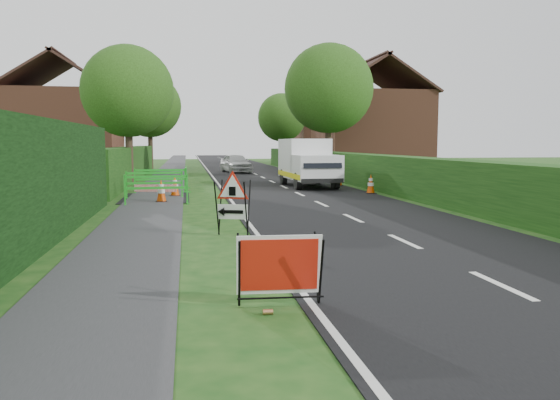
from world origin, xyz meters
TOP-DOWN VIEW (x-y plane):
  - ground at (0.00, 0.00)m, footprint 120.00×120.00m
  - road_surface at (2.50, 35.00)m, footprint 6.00×90.00m
  - footpath at (-3.00, 35.00)m, footprint 2.00×90.00m
  - hedge_west_far at (-5.00, 22.00)m, footprint 1.00×24.00m
  - hedge_east at (6.50, 16.00)m, footprint 1.20×50.00m
  - house_west at (-10.00, 30.00)m, footprint 7.50×7.40m
  - house_east_a at (11.00, 28.00)m, footprint 7.50×7.40m
  - house_east_b at (12.00, 42.00)m, footprint 7.50×7.40m
  - tree_nw at (-4.60, 18.00)m, footprint 4.40×4.40m
  - tree_ne at (6.40, 22.00)m, footprint 5.20×5.20m
  - tree_fw at (-4.60, 34.00)m, footprint 4.80×4.80m
  - tree_fe at (6.40, 38.00)m, footprint 4.20×4.20m
  - red_rect_sign at (-0.75, -2.88)m, footprint 1.07×0.69m
  - triangle_sign at (-0.93, 2.34)m, footprint 1.04×1.04m
  - works_van at (3.63, 15.20)m, footprint 2.04×4.90m
  - traffic_cone_0 at (5.37, 11.38)m, footprint 0.38×0.38m
  - traffic_cone_1 at (4.71, 14.23)m, footprint 0.38×0.38m
  - traffic_cone_2 at (5.17, 15.34)m, footprint 0.38×0.38m
  - traffic_cone_3 at (-2.74, 9.59)m, footprint 0.38×0.38m
  - traffic_cone_4 at (-2.32, 11.68)m, footprint 0.38×0.38m
  - ped_barrier_0 at (-2.86, 8.86)m, footprint 2.08×0.47m
  - ped_barrier_1 at (-3.05, 11.10)m, footprint 2.08×0.53m
  - ped_barrier_2 at (-2.94, 13.16)m, footprint 2.08×0.49m
  - ped_barrier_3 at (-1.90, 14.21)m, footprint 0.37×2.06m
  - redwhite_plank at (-2.95, 9.98)m, footprint 1.47×0.39m
  - litter_can at (-0.94, -3.20)m, footprint 0.12×0.07m
  - hatchback_car at (1.43, 27.60)m, footprint 2.18×4.02m

SIDE VIEW (x-z plane):
  - ground at x=0.00m, z-range 0.00..0.00m
  - hedge_west_far at x=-5.00m, z-range -0.90..0.90m
  - hedge_east at x=6.50m, z-range -0.75..0.75m
  - redwhite_plank at x=-2.95m, z-range -0.12..0.12m
  - litter_can at x=-0.94m, z-range -0.03..0.03m
  - road_surface at x=2.50m, z-range -0.01..0.01m
  - footpath at x=-3.00m, z-range -0.01..0.02m
  - traffic_cone_0 at x=5.37m, z-range 0.00..0.79m
  - traffic_cone_1 at x=4.71m, z-range 0.00..0.79m
  - traffic_cone_2 at x=5.17m, z-range 0.00..0.79m
  - traffic_cone_3 at x=-2.74m, z-range 0.00..0.79m
  - traffic_cone_4 at x=-2.32m, z-range 0.00..0.79m
  - red_rect_sign at x=-0.75m, z-range 0.07..0.95m
  - ped_barrier_0 at x=-2.86m, z-range 0.13..1.13m
  - ped_barrier_1 at x=-3.05m, z-range 0.13..1.13m
  - ped_barrier_2 at x=-2.94m, z-range 0.13..1.13m
  - ped_barrier_3 at x=-1.90m, z-range 0.13..1.13m
  - hatchback_car at x=1.43m, z-range 0.00..1.30m
  - triangle_sign at x=-0.93m, z-range 0.23..1.43m
  - works_van at x=3.63m, z-range 0.07..2.27m
  - house_west at x=-10.00m, z-range -1.04..6.84m
  - house_east_a at x=11.00m, z-range -1.04..6.84m
  - house_east_b at x=12.00m, z-range -1.04..6.84m
  - tree_fe at x=6.40m, z-range 1.05..7.39m
  - tree_nw at x=-4.60m, z-range 1.13..7.83m
  - tree_fw at x=-4.60m, z-range 1.21..8.45m
  - tree_ne at x=6.40m, z-range 1.28..9.07m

